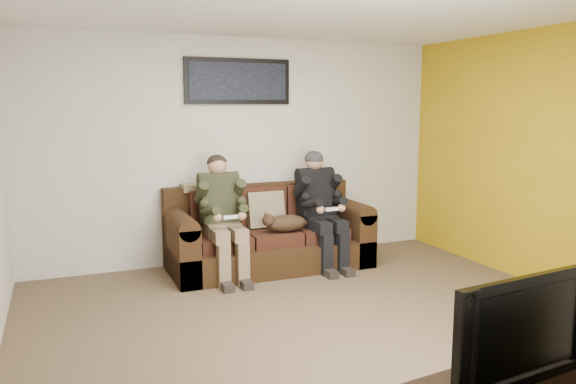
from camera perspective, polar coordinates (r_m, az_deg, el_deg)
name	(u,v)px	position (r m, az deg, el deg)	size (l,w,h in m)	color
floor	(325,324)	(4.87, 3.77, -13.26)	(5.00, 5.00, 0.00)	brown
ceiling	(328,5)	(4.58, 4.12, 18.46)	(5.00, 5.00, 0.00)	silver
wall_back	(242,151)	(6.63, -4.72, 4.20)	(5.00, 5.00, 0.00)	beige
wall_front	(552,227)	(2.75, 25.25, -3.20)	(5.00, 5.00, 0.00)	beige
wall_right	(556,160)	(6.08, 25.60, 2.95)	(4.50, 4.50, 0.00)	beige
accent_wall_right	(556,160)	(6.07, 25.54, 2.94)	(4.50, 4.50, 0.00)	#BA9512
sofa	(267,236)	(6.44, -2.14, -4.53)	(2.24, 0.97, 0.91)	#311E0E
throw_pillow	(266,210)	(6.41, -2.29, -1.79)	(0.43, 0.12, 0.41)	#827655
throw_blanket	(202,187)	(6.40, -8.75, 0.49)	(0.46, 0.22, 0.08)	tan
person_left	(222,209)	(6.01, -6.70, -1.75)	(0.51, 0.87, 1.30)	#867053
person_right	(320,202)	(6.41, 3.26, -1.01)	(0.51, 0.86, 1.31)	black
cat	(285,223)	(6.18, -0.34, -3.16)	(0.66, 0.26, 0.24)	#462F1B
framed_poster	(238,81)	(6.57, -5.09, 11.14)	(1.25, 0.05, 0.52)	black
television	(513,324)	(3.18, 21.86, -12.37)	(1.00, 0.13, 0.58)	black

